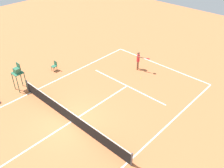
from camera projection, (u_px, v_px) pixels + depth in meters
ground_plane at (71, 122)px, 17.44m from camera, size 60.00×60.00×0.00m
court_lines at (71, 122)px, 17.43m from camera, size 10.43×22.44×0.01m
tennis_net at (70, 116)px, 17.16m from camera, size 11.03×0.10×1.07m
player_serving at (139, 59)px, 22.92m from camera, size 1.34×0.54×1.80m
tennis_ball at (141, 78)px, 22.17m from camera, size 0.07×0.07×0.07m
umpire_chair at (18, 73)px, 19.91m from camera, size 0.80×0.80×2.41m
courtside_chair_mid at (54, 65)px, 23.04m from camera, size 0.44×0.46×0.95m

